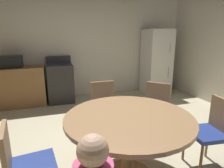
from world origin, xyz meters
The scene contains 11 objects.
ground_plane centered at (0.00, 0.00, 0.00)m, with size 14.00×14.00×0.00m, color beige.
wall_back centered at (0.00, 2.87, 1.35)m, with size 5.99×0.12×2.70m, color silver.
kitchen_counter centered at (-1.82, 2.47, 0.45)m, with size 1.74×0.60×0.90m, color olive.
oven_range centered at (-0.60, 2.48, 0.47)m, with size 0.60×0.60×1.10m.
refrigerator centered at (2.01, 2.42, 0.88)m, with size 0.68×0.68×1.76m.
microwave centered at (-1.62, 2.47, 1.03)m, with size 0.44×0.32×0.26m, color black.
dining_table centered at (-0.05, -0.49, 0.61)m, with size 1.36×1.36×0.76m.
chair_northeast centered at (0.71, 0.22, 0.50)m, with size 0.57×0.57×0.87m.
chair_east centered at (0.98, -0.61, 0.50)m, with size 0.44×0.44×0.87m.
chair_west centered at (-1.08, -0.62, 0.50)m, with size 0.45×0.45×0.87m.
chair_north centered at (-0.03, 0.55, 0.50)m, with size 0.41×0.41×0.87m.
Camera 1 is at (-0.79, -2.18, 1.57)m, focal length 30.23 mm.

